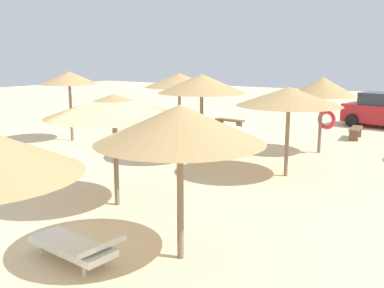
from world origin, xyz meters
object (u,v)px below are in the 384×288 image
(parasol_3, at_px, (179,80))
(lounger_3, at_px, (222,129))
(parasol_6, at_px, (114,106))
(lounger_2, at_px, (77,246))
(parasol_0, at_px, (202,84))
(parasol_8, at_px, (69,78))
(lounger_0, at_px, (213,141))
(bench_0, at_px, (356,131))
(parasol_2, at_px, (180,124))
(parasol_7, at_px, (289,97))
(parasol_5, at_px, (323,87))
(bench_2, at_px, (230,122))

(parasol_3, distance_m, lounger_3, 3.12)
(parasol_6, height_order, lounger_3, parasol_6)
(parasol_3, distance_m, lounger_2, 11.46)
(parasol_0, height_order, parasol_8, parasol_0)
(parasol_3, xyz_separation_m, lounger_0, (2.01, -0.60, -2.21))
(bench_0, bearing_deg, parasol_2, -88.26)
(parasol_2, distance_m, parasol_7, 6.20)
(parasol_2, distance_m, parasol_3, 10.94)
(parasol_0, relative_size, parasol_5, 1.07)
(parasol_3, relative_size, lounger_2, 1.45)
(parasol_7, height_order, lounger_2, parasol_7)
(parasol_7, height_order, bench_2, parasol_7)
(lounger_2, bearing_deg, parasol_5, 87.19)
(parasol_8, bearing_deg, lounger_0, 17.59)
(parasol_2, bearing_deg, parasol_8, 147.87)
(parasol_3, bearing_deg, bench_0, 37.74)
(lounger_3, relative_size, bench_0, 1.27)
(parasol_6, bearing_deg, lounger_3, 105.59)
(parasol_2, bearing_deg, bench_0, 91.74)
(parasol_7, xyz_separation_m, bench_0, (0.16, 7.33, -2.02))
(parasol_5, xyz_separation_m, lounger_3, (-4.75, 1.00, -2.08))
(parasol_7, height_order, lounger_3, parasol_7)
(lounger_3, bearing_deg, parasol_8, -136.17)
(parasol_3, height_order, parasol_6, parasol_3)
(parasol_5, bearing_deg, parasol_0, -131.58)
(parasol_5, height_order, bench_2, parasol_5)
(parasol_6, xyz_separation_m, lounger_2, (1.57, -2.63, -2.07))
(lounger_2, height_order, bench_2, lounger_2)
(parasol_2, bearing_deg, lounger_0, 117.94)
(parasol_6, xyz_separation_m, lounger_3, (-2.64, 9.45, -2.06))
(lounger_0, xyz_separation_m, lounger_3, (-1.17, 2.64, -0.00))
(parasol_8, bearing_deg, lounger_3, 43.83)
(parasol_2, bearing_deg, bench_2, 115.81)
(lounger_3, bearing_deg, parasol_5, -11.93)
(parasol_6, height_order, bench_2, parasol_6)
(bench_0, distance_m, bench_2, 5.79)
(lounger_0, bearing_deg, lounger_3, 113.86)
(parasol_6, bearing_deg, parasol_2, -26.68)
(parasol_7, distance_m, lounger_3, 7.17)
(parasol_6, xyz_separation_m, parasol_7, (2.35, 4.71, -0.02))
(bench_0, bearing_deg, parasol_5, -96.20)
(parasol_8, relative_size, lounger_2, 1.48)
(parasol_2, height_order, parasol_7, parasol_2)
(parasol_0, height_order, parasol_7, parasol_0)
(parasol_0, distance_m, parasol_2, 7.56)
(parasol_3, xyz_separation_m, lounger_3, (0.84, 2.04, -2.21))
(parasol_0, relative_size, bench_2, 1.93)
(parasol_8, xyz_separation_m, bench_2, (4.09, 6.27, -2.26))
(lounger_0, bearing_deg, parasol_0, -71.15)
(parasol_3, height_order, lounger_3, parasol_3)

